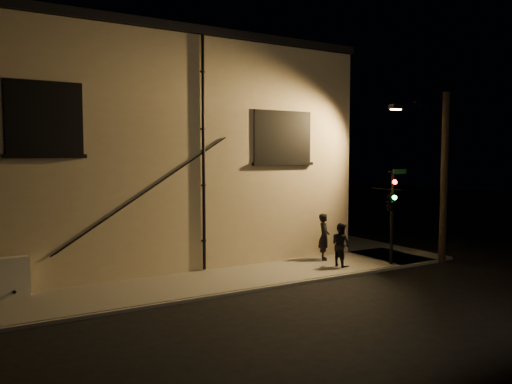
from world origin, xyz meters
TOP-DOWN VIEW (x-y plane):
  - ground at (0.00, 0.00)m, footprint 90.00×90.00m
  - sidewalk at (1.22, 4.39)m, footprint 21.00×16.00m
  - building at (-3.00, 8.99)m, footprint 16.20×12.23m
  - pedestrian_a at (3.08, 2.21)m, footprint 0.74×0.81m
  - pedestrian_b at (2.90, 0.97)m, footprint 0.65×0.82m
  - traffic_signal at (4.62, 0.19)m, footprint 1.16×2.10m
  - streetlamp_pole at (7.17, 0.02)m, footprint 2.02×1.38m

SIDE VIEW (x-z plane):
  - ground at x=0.00m, z-range 0.00..0.00m
  - sidewalk at x=1.22m, z-range 0.00..0.12m
  - pedestrian_b at x=2.90m, z-range 0.12..1.75m
  - pedestrian_a at x=3.08m, z-range 0.12..1.97m
  - traffic_signal at x=4.62m, z-range 0.75..4.37m
  - streetlamp_pole at x=7.17m, z-range 0.24..6.99m
  - building at x=-3.00m, z-range 0.00..8.80m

